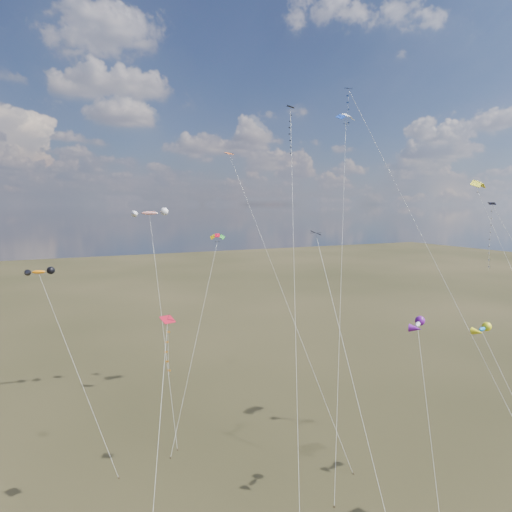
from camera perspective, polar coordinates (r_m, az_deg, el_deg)
name	(u,v)px	position (r m, az deg, el deg)	size (l,w,h in m)	color
diamond_black_high	(291,147)	(55.89, 4.36, 13.43)	(12.98, 24.04, 36.23)	black
diamond_navy_tall	(361,131)	(56.69, 13.02, 15.00)	(5.93, 34.58, 38.52)	#091754
diamond_black_mid	(338,321)	(34.90, 10.19, -8.00)	(5.68, 19.40, 21.96)	black
diamond_red_low	(167,356)	(36.03, -11.03, -12.13)	(4.91, 10.36, 15.71)	#A91023
diamond_navy_right	(496,245)	(52.11, 27.80, 1.20)	(8.73, 11.10, 24.43)	#11154E
diamond_orange_center	(259,231)	(51.39, 0.42, 3.10)	(3.66, 22.22, 30.60)	orange
parafoil_yellow	(479,183)	(53.24, 26.11, 8.17)	(2.65, 15.48, 27.14)	gold
parafoil_blue_white	(346,117)	(58.86, 11.18, 16.71)	(15.35, 19.33, 35.66)	#173DAB
parafoil_tricolor	(217,237)	(56.27, -4.90, 2.35)	(10.57, 12.72, 20.89)	#CCA706
novelty_orange_black	(39,273)	(52.24, -25.48, -1.91)	(6.95, 13.05, 17.76)	orange
novelty_white_purple	(418,325)	(38.85, 19.58, -8.17)	(6.14, 9.31, 15.16)	silver
novelty_redwhite_stripe	(150,214)	(58.26, -13.16, 5.19)	(4.15, 16.04, 23.75)	red
novelty_blue_yellow	(483,330)	(43.81, 26.47, -8.31)	(2.08, 10.66, 14.10)	blue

